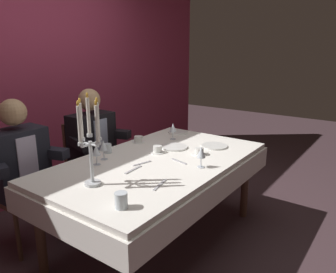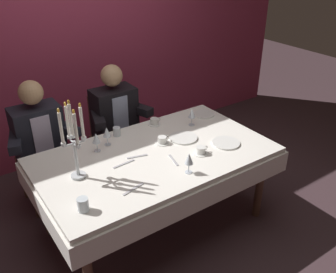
{
  "view_description": "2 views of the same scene",
  "coord_description": "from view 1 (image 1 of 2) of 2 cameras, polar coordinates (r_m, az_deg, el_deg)",
  "views": [
    {
      "loc": [
        -1.97,
        -1.53,
        1.62
      ],
      "look_at": [
        0.13,
        -0.01,
        0.91
      ],
      "focal_mm": 34.8,
      "sensor_mm": 36.0,
      "label": 1
    },
    {
      "loc": [
        -1.4,
        -2.2,
        2.3
      ],
      "look_at": [
        0.13,
        -0.0,
        0.86
      ],
      "focal_mm": 39.86,
      "sensor_mm": 36.0,
      "label": 2
    }
  ],
  "objects": [
    {
      "name": "wine_glass_0",
      "position": [
        2.66,
        -11.24,
        -1.63
      ],
      "size": [
        0.07,
        0.07,
        0.16
      ],
      "color": "silver",
      "rests_on": "dining_table"
    },
    {
      "name": "knife_3",
      "position": [
        2.17,
        -1.45,
        -8.46
      ],
      "size": [
        0.19,
        0.06,
        0.01
      ],
      "primitive_type": "cube",
      "rotation": [
        0.0,
        0.0,
        0.23
      ],
      "color": "#B7B7BC",
      "rests_on": "dining_table"
    },
    {
      "name": "wine_glass_3",
      "position": [
        3.18,
        0.87,
        1.49
      ],
      "size": [
        0.07,
        0.07,
        0.16
      ],
      "color": "silver",
      "rests_on": "dining_table"
    },
    {
      "name": "dinner_plate_2",
      "position": [
        2.94,
        1.04,
        -1.85
      ],
      "size": [
        0.25,
        0.25,
        0.01
      ],
      "primitive_type": "cylinder",
      "color": "white",
      "rests_on": "dining_table"
    },
    {
      "name": "spoon_0",
      "position": [
        2.59,
        1.96,
        -4.37
      ],
      "size": [
        0.06,
        0.17,
        0.01
      ],
      "primitive_type": "cube",
      "rotation": [
        0.0,
        0.0,
        1.34
      ],
      "color": "#B7B7BC",
      "rests_on": "dining_table"
    },
    {
      "name": "seated_diner_1",
      "position": [
        3.29,
        -13.25,
        -0.58
      ],
      "size": [
        0.63,
        0.48,
        1.24
      ],
      "color": "brown",
      "rests_on": "ground_plane"
    },
    {
      "name": "wine_glass_1",
      "position": [
        2.45,
        5.85,
        -2.86
      ],
      "size": [
        0.07,
        0.07,
        0.16
      ],
      "color": "silver",
      "rests_on": "dining_table"
    },
    {
      "name": "back_wall",
      "position": [
        3.76,
        -22.8,
        10.12
      ],
      "size": [
        6.0,
        0.12,
        2.7
      ],
      "primitive_type": "cube",
      "color": "#9E324F",
      "rests_on": "ground_plane"
    },
    {
      "name": "wine_glass_2",
      "position": [
        2.55,
        -12.47,
        -2.39
      ],
      "size": [
        0.07,
        0.07,
        0.16
      ],
      "color": "silver",
      "rests_on": "dining_table"
    },
    {
      "name": "candelabra",
      "position": [
        2.14,
        -13.48,
        -1.0
      ],
      "size": [
        0.19,
        0.19,
        0.61
      ],
      "color": "silver",
      "rests_on": "dining_table"
    },
    {
      "name": "dining_table",
      "position": [
        2.69,
        -1.9,
        -6.42
      ],
      "size": [
        1.94,
        1.14,
        0.74
      ],
      "color": "white",
      "rests_on": "ground_plane"
    },
    {
      "name": "dinner_plate_1",
      "position": [
        3.0,
        8.12,
        -1.65
      ],
      "size": [
        0.24,
        0.24,
        0.01
      ],
      "primitive_type": "cylinder",
      "color": "white",
      "rests_on": "dining_table"
    },
    {
      "name": "knife_1",
      "position": [
        2.44,
        -6.19,
        -5.77
      ],
      "size": [
        0.19,
        0.03,
        0.01
      ],
      "primitive_type": "cube",
      "rotation": [
        0.0,
        0.0,
        0.07
      ],
      "color": "#B7B7BC",
      "rests_on": "dining_table"
    },
    {
      "name": "coffee_cup_0",
      "position": [
        2.81,
        -1.85,
        -2.31
      ],
      "size": [
        0.13,
        0.12,
        0.06
      ],
      "color": "white",
      "rests_on": "dining_table"
    },
    {
      "name": "water_tumbler_0",
      "position": [
        2.84,
        -10.5,
        -2.05
      ],
      "size": [
        0.07,
        0.07,
        0.08
      ],
      "primitive_type": "cylinder",
      "color": "silver",
      "rests_on": "dining_table"
    },
    {
      "name": "fork_2",
      "position": [
        2.56,
        -4.57,
        -4.71
      ],
      "size": [
        0.17,
        0.06,
        0.01
      ],
      "primitive_type": "cube",
      "rotation": [
        0.0,
        0.0,
        -0.26
      ],
      "color": "#B7B7BC",
      "rests_on": "dining_table"
    },
    {
      "name": "ground_plane",
      "position": [
        2.97,
        -1.78,
        -17.6
      ],
      "size": [
        12.0,
        12.0,
        0.0
      ],
      "primitive_type": "plane",
      "color": "#422E33"
    },
    {
      "name": "water_tumbler_1",
      "position": [
        1.89,
        -8.2,
        -11.01
      ],
      "size": [
        0.07,
        0.07,
        0.09
      ],
      "primitive_type": "cylinder",
      "color": "silver",
      "rests_on": "dining_table"
    },
    {
      "name": "dinner_plate_0",
      "position": [
        3.46,
        1.71,
        0.77
      ],
      "size": [
        0.2,
        0.2,
        0.01
      ],
      "primitive_type": "cylinder",
      "color": "white",
      "rests_on": "dining_table"
    },
    {
      "name": "coffee_cup_1",
      "position": [
        2.76,
        5.51,
        -2.66
      ],
      "size": [
        0.13,
        0.12,
        0.06
      ],
      "color": "white",
      "rests_on": "dining_table"
    },
    {
      "name": "coffee_cup_2",
      "position": [
        3.12,
        -5.24,
        -0.54
      ],
      "size": [
        0.13,
        0.12,
        0.06
      ],
      "color": "white",
      "rests_on": "dining_table"
    },
    {
      "name": "seated_diner_0",
      "position": [
        2.88,
        -24.7,
        -3.94
      ],
      "size": [
        0.63,
        0.48,
        1.24
      ],
      "color": "brown",
      "rests_on": "ground_plane"
    }
  ]
}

